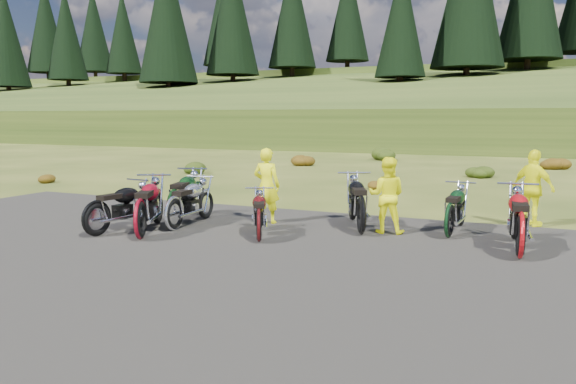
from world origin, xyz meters
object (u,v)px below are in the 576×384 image
at_px(motorcycle_3, 175,231).
at_px(motorcycle_7, 449,239).
at_px(person_middle, 267,187).
at_px(motorcycle_0, 97,237).

relative_size(motorcycle_3, motorcycle_7, 1.04).
height_order(motorcycle_3, person_middle, person_middle).
distance_m(motorcycle_0, person_middle, 3.83).
bearing_deg(person_middle, motorcycle_0, 44.56).
relative_size(motorcycle_0, motorcycle_7, 1.03).
bearing_deg(motorcycle_0, motorcycle_3, -36.39).
distance_m(motorcycle_7, person_middle, 4.18).
bearing_deg(motorcycle_3, motorcycle_7, -77.33).
distance_m(motorcycle_0, motorcycle_7, 7.17).
bearing_deg(motorcycle_0, motorcycle_7, -60.13).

